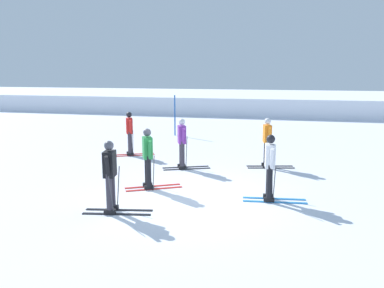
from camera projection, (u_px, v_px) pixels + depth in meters
ground_plane at (187, 199)px, 10.11m from camera, size 120.00×120.00×0.00m
far_snow_ridge at (254, 104)px, 30.60m from camera, size 80.00×6.88×1.33m
skier_red at (130, 132)px, 15.19m from camera, size 1.60×1.03×1.71m
skier_black at (110, 175)px, 9.00m from camera, size 1.64×0.99×1.71m
skier_white at (270, 166)px, 9.83m from camera, size 1.63×1.00×1.71m
skier_orange at (267, 141)px, 13.27m from camera, size 1.64×0.98×1.71m
skier_purple at (182, 142)px, 13.11m from camera, size 1.62×0.97×1.71m
skier_green at (148, 157)px, 10.87m from camera, size 1.58×1.09×1.71m
trail_marker_pole at (175, 115)px, 19.89m from camera, size 0.07×0.07×2.06m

